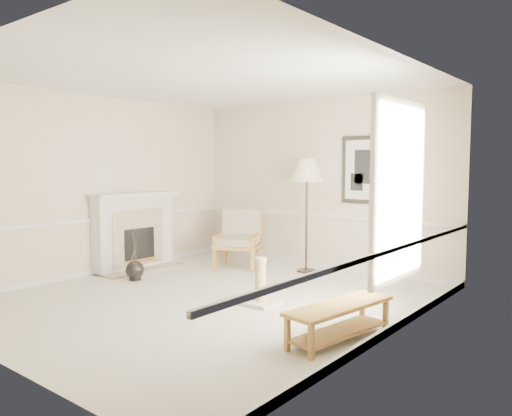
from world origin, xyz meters
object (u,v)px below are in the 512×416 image
at_px(floor_vase, 135,270).
at_px(armchair, 239,236).
at_px(scratching_post, 260,290).
at_px(bench, 339,316).
at_px(floor_lamp, 307,174).

height_order(floor_vase, armchair, armchair).
bearing_deg(scratching_post, floor_vase, -176.44).
bearing_deg(bench, armchair, 145.41).
bearing_deg(scratching_post, armchair, 136.69).
xyz_separation_m(bench, scratching_post, (-1.43, 0.52, -0.06)).
bearing_deg(floor_lamp, bench, -51.23).
bearing_deg(floor_lamp, scratching_post, -72.98).
relative_size(floor_vase, floor_lamp, 0.44).
height_order(floor_vase, scratching_post, floor_vase).
bearing_deg(scratching_post, floor_lamp, 107.02).
xyz_separation_m(armchair, scratching_post, (1.82, -1.72, -0.34)).
relative_size(floor_vase, armchair, 0.80).
height_order(armchair, scratching_post, armchair).
xyz_separation_m(floor_vase, armchair, (0.53, 1.86, 0.38)).
distance_m(armchair, scratching_post, 2.53).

